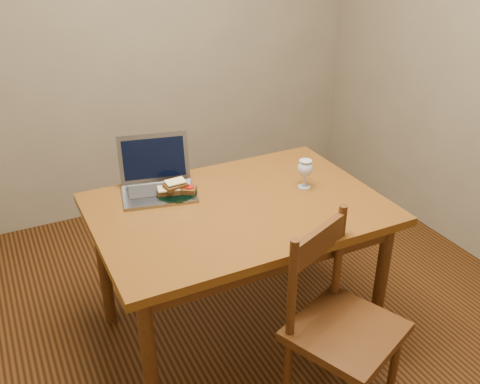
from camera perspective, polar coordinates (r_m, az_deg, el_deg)
name	(u,v)px	position (r m, az deg, el deg)	size (l,w,h in m)	color
floor	(248,336)	(2.84, 0.89, -15.14)	(3.20, 3.20, 0.02)	black
back_wall	(135,22)	(3.64, -11.19, 17.38)	(3.20, 0.02, 2.60)	gray
table	(238,222)	(2.47, -0.18, -3.18)	(1.30, 0.90, 0.74)	#50290D
chair	(342,318)	(2.23, 10.80, -13.08)	(0.53, 0.52, 0.44)	#411F0D
plate	(176,194)	(2.52, -6.80, -0.22)	(0.20, 0.20, 0.02)	black
sandwich_cheese	(169,190)	(2.51, -7.61, 0.21)	(0.11, 0.06, 0.03)	#381E0C
sandwich_tomato	(184,189)	(2.51, -5.95, 0.37)	(0.11, 0.06, 0.03)	#381E0C
sandwich_top	(175,185)	(2.50, -6.90, 0.78)	(0.11, 0.06, 0.03)	#381E0C
milk_glass	(305,174)	(2.57, 6.93, 1.93)	(0.07, 0.07, 0.14)	white
laptop	(157,177)	(2.57, -8.88, 1.62)	(0.39, 0.37, 0.24)	slate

